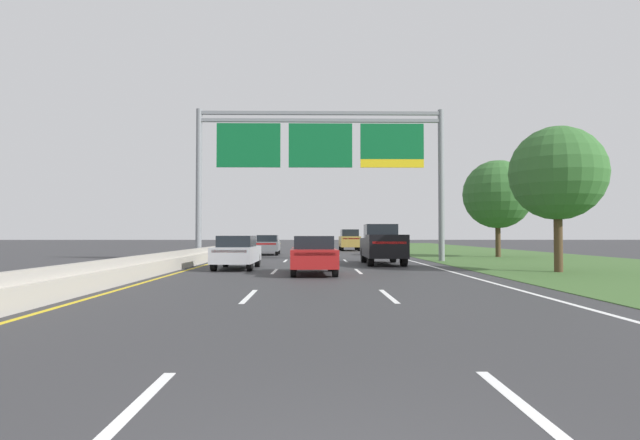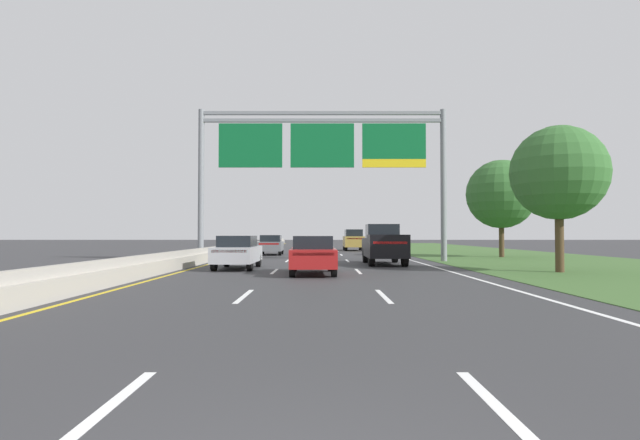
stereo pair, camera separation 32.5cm
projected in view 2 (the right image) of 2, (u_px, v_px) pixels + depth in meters
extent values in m
plane|color=#333335|center=(320.00, 256.00, 38.06)|extent=(220.00, 220.00, 0.00)
cube|color=white|center=(97.00, 417.00, 4.58)|extent=(0.14, 3.00, 0.01)
cube|color=white|center=(246.00, 296.00, 13.57)|extent=(0.14, 3.00, 0.01)
cube|color=white|center=(276.00, 271.00, 22.57)|extent=(0.14, 3.00, 0.01)
cube|color=white|center=(289.00, 261.00, 31.57)|extent=(0.14, 3.00, 0.01)
cube|color=white|center=(296.00, 255.00, 40.56)|extent=(0.14, 3.00, 0.01)
cube|color=white|center=(301.00, 251.00, 49.56)|extent=(0.14, 3.00, 0.01)
cube|color=white|center=(304.00, 248.00, 58.56)|extent=(0.14, 3.00, 0.01)
cube|color=white|center=(306.00, 247.00, 67.55)|extent=(0.14, 3.00, 0.01)
cube|color=white|center=(308.00, 245.00, 76.55)|extent=(0.14, 3.00, 0.01)
cube|color=white|center=(310.00, 244.00, 85.55)|extent=(0.14, 3.00, 0.01)
cube|color=white|center=(511.00, 418.00, 4.57)|extent=(0.14, 3.00, 0.01)
cube|color=white|center=(385.00, 296.00, 13.56)|extent=(0.14, 3.00, 0.01)
cube|color=white|center=(360.00, 271.00, 22.56)|extent=(0.14, 3.00, 0.01)
cube|color=white|center=(349.00, 261.00, 31.56)|extent=(0.14, 3.00, 0.01)
cube|color=white|center=(343.00, 255.00, 40.55)|extent=(0.14, 3.00, 0.01)
cube|color=white|center=(339.00, 251.00, 49.55)|extent=(0.14, 3.00, 0.01)
cube|color=white|center=(336.00, 248.00, 58.54)|extent=(0.14, 3.00, 0.01)
cube|color=white|center=(334.00, 247.00, 67.54)|extent=(0.14, 3.00, 0.01)
cube|color=white|center=(333.00, 245.00, 76.54)|extent=(0.14, 3.00, 0.01)
cube|color=white|center=(332.00, 244.00, 85.53)|extent=(0.14, 3.00, 0.01)
cube|color=white|center=(399.00, 256.00, 38.04)|extent=(0.16, 106.00, 0.01)
cube|color=gold|center=(240.00, 256.00, 38.08)|extent=(0.16, 106.00, 0.01)
cube|color=#3D602D|center=(507.00, 256.00, 38.01)|extent=(14.00, 110.00, 0.02)
cube|color=#A8A399|center=(231.00, 253.00, 38.09)|extent=(0.60, 110.00, 0.55)
cube|color=#A8A399|center=(231.00, 247.00, 38.10)|extent=(0.25, 110.00, 0.30)
cylinder|color=gray|center=(203.00, 185.00, 31.01)|extent=(0.36, 0.36, 9.23)
cylinder|color=gray|center=(445.00, 185.00, 30.97)|extent=(0.36, 0.36, 9.23)
cube|color=gray|center=(324.00, 113.00, 31.11)|extent=(14.70, 0.24, 0.20)
cube|color=gray|center=(324.00, 120.00, 31.10)|extent=(14.70, 0.24, 0.20)
cube|color=#0C602D|center=(252.00, 146.00, 30.89)|extent=(3.83, 0.12, 2.67)
cube|color=#0C602D|center=(324.00, 145.00, 30.88)|extent=(3.83, 0.12, 2.67)
cube|color=#0C602D|center=(396.00, 141.00, 30.87)|extent=(3.83, 0.12, 2.17)
cube|color=yellow|center=(396.00, 163.00, 30.83)|extent=(3.83, 0.12, 0.50)
cube|color=black|center=(386.00, 247.00, 27.91)|extent=(2.04, 5.41, 1.00)
cube|color=black|center=(384.00, 231.00, 28.78)|extent=(1.73, 1.91, 0.78)
cube|color=#B21414|center=(392.00, 243.00, 25.26)|extent=(1.68, 0.09, 0.12)
cube|color=black|center=(389.00, 237.00, 26.20)|extent=(2.01, 1.96, 0.20)
cylinder|color=black|center=(367.00, 255.00, 29.74)|extent=(0.31, 0.84, 0.84)
cylinder|color=black|center=(396.00, 255.00, 29.72)|extent=(0.31, 0.84, 0.84)
cylinder|color=black|center=(373.00, 258.00, 26.07)|extent=(0.31, 0.84, 0.84)
cylinder|color=black|center=(407.00, 258.00, 26.05)|extent=(0.31, 0.84, 0.84)
cube|color=#B2B5BA|center=(239.00, 254.00, 24.30)|extent=(1.86, 4.42, 0.72)
cube|color=black|center=(239.00, 241.00, 24.27)|extent=(1.59, 2.31, 0.52)
cube|color=#B21414|center=(231.00, 251.00, 22.15)|extent=(1.53, 0.09, 0.12)
cylinder|color=black|center=(229.00, 260.00, 25.79)|extent=(0.23, 0.66, 0.66)
cylinder|color=black|center=(260.00, 260.00, 25.77)|extent=(0.23, 0.66, 0.66)
cylinder|color=black|center=(216.00, 264.00, 22.80)|extent=(0.23, 0.66, 0.66)
cylinder|color=black|center=(251.00, 264.00, 22.78)|extent=(0.23, 0.66, 0.66)
cube|color=#A38438|center=(355.00, 242.00, 51.28)|extent=(1.92, 4.71, 1.05)
cube|color=black|center=(355.00, 233.00, 51.15)|extent=(1.65, 3.01, 0.68)
cube|color=#B21414|center=(357.00, 239.00, 48.98)|extent=(1.60, 0.09, 0.12)
cylinder|color=black|center=(346.00, 246.00, 52.86)|extent=(0.26, 0.76, 0.76)
cylinder|color=black|center=(362.00, 246.00, 52.86)|extent=(0.26, 0.76, 0.76)
cylinder|color=black|center=(348.00, 247.00, 49.66)|extent=(0.26, 0.76, 0.76)
cylinder|color=black|center=(365.00, 247.00, 49.66)|extent=(0.26, 0.76, 0.76)
cube|color=maroon|center=(314.00, 257.00, 21.09)|extent=(1.93, 4.44, 0.72)
cube|color=black|center=(314.00, 242.00, 21.06)|extent=(1.62, 2.34, 0.52)
cube|color=#B21414|center=(315.00, 254.00, 18.94)|extent=(1.53, 0.12, 0.12)
cylinder|color=black|center=(296.00, 264.00, 22.56)|extent=(0.24, 0.67, 0.66)
cylinder|color=black|center=(332.00, 264.00, 22.59)|extent=(0.24, 0.67, 0.66)
cylinder|color=black|center=(294.00, 268.00, 19.57)|extent=(0.24, 0.67, 0.66)
cylinder|color=black|center=(336.00, 268.00, 19.60)|extent=(0.24, 0.67, 0.66)
cube|color=slate|center=(273.00, 246.00, 40.89)|extent=(1.91, 4.44, 0.72)
cube|color=black|center=(273.00, 238.00, 40.85)|extent=(1.61, 2.33, 0.52)
cube|color=#B21414|center=(271.00, 244.00, 38.73)|extent=(1.53, 0.11, 0.12)
cylinder|color=black|center=(264.00, 250.00, 42.36)|extent=(0.23, 0.66, 0.66)
cylinder|color=black|center=(284.00, 250.00, 42.38)|extent=(0.23, 0.66, 0.66)
cylinder|color=black|center=(261.00, 251.00, 39.37)|extent=(0.23, 0.66, 0.66)
cylinder|color=black|center=(282.00, 251.00, 39.39)|extent=(0.23, 0.66, 0.66)
cylinder|color=#4C3823|center=(562.00, 241.00, 21.88)|extent=(0.36, 0.36, 2.66)
sphere|color=#33662D|center=(561.00, 173.00, 21.97)|extent=(4.06, 4.06, 4.06)
cylinder|color=#4C3823|center=(503.00, 239.00, 36.34)|extent=(0.36, 0.36, 2.55)
sphere|color=#33662D|center=(503.00, 194.00, 36.43)|extent=(4.89, 4.89, 4.89)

